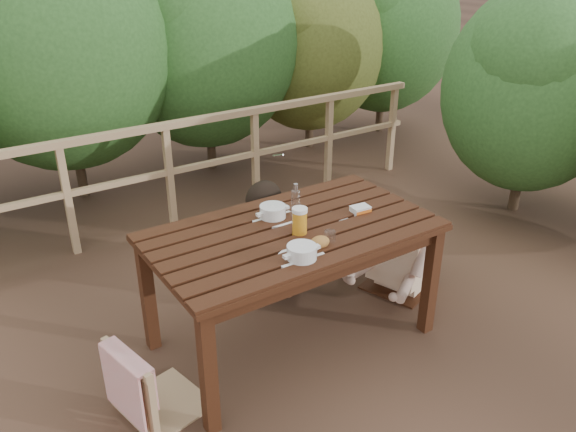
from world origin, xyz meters
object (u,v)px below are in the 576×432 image
chair_left (157,343)px  chair_far (249,231)px  woman (247,203)px  soup_near (302,253)px  butter_tub (360,210)px  chair_right (403,232)px  bottle (296,202)px  table (292,286)px  bread_roll (320,242)px  tumbler (330,237)px  soup_far (273,212)px  beer_glass (300,222)px  diner_right (408,214)px

chair_left → chair_far: (1.11, 0.91, -0.02)m
woman → soup_near: bearing=56.2°
woman → butter_tub: size_ratio=10.73×
chair_left → chair_right: chair_right is taller
bottle → table: bearing=-131.3°
bread_roll → chair_left: bearing=171.2°
bottle → tumbler: bearing=-91.2°
table → bottle: 0.56m
soup_far → butter_tub: (0.52, -0.25, -0.02)m
chair_far → beer_glass: 1.00m
table → beer_glass: beer_glass is taller
table → chair_right: chair_right is taller
tumbler → table: bearing=109.4°
chair_left → woman: 1.46m
table → chair_right: bearing=4.1°
chair_left → bread_roll: (0.98, -0.15, 0.41)m
bread_roll → diner_right: bearing=18.0°
chair_far → butter_tub: bearing=-85.5°
chair_right → diner_right: (0.03, 0.00, 0.15)m
chair_right → soup_near: size_ratio=3.28×
soup_far → tumbler: (0.11, -0.46, -0.01)m
bread_roll → tumbler: bearing=7.1°
table → bread_roll: bearing=-87.7°
butter_tub → soup_near: bearing=-151.1°
diner_right → tumbler: bearing=90.0°
soup_far → butter_tub: 0.58m
chair_far → soup_near: size_ratio=3.03×
table → woman: woman is taller
soup_far → beer_glass: (0.02, -0.28, 0.04)m
chair_left → soup_far: soup_far is taller
table → diner_right: size_ratio=1.43×
chair_left → bottle: size_ratio=3.61×
chair_far → bottle: (-0.04, -0.68, 0.51)m
chair_left → woman: woman is taller
chair_left → diner_right: bearing=-96.7°
diner_right → soup_far: (-1.10, 0.13, 0.25)m
chair_far → tumbler: size_ratio=10.79×
beer_glass → bottle: (0.10, 0.19, 0.03)m
chair_right → beer_glass: 1.15m
soup_near → bottle: bottle is taller
chair_right → bottle: bearing=-111.1°
table → chair_far: chair_far is taller
chair_far → bread_roll: bearing=-115.9°
table → bread_roll: (0.01, -0.27, 0.45)m
woman → bottle: bearing=67.8°
bread_roll → chair_right: bearing=18.5°
bread_roll → tumbler: tumbler is taller
chair_left → tumbler: bearing=-109.8°
butter_tub → bread_roll: bearing=-150.1°
woman → soup_far: bearing=56.8°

